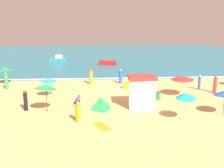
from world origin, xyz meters
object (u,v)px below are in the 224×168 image
object	(u,v)px
beach_umbrella_7	(186,96)
beachgoer_9	(91,77)
beachgoer_1	(78,113)
beachgoer_0	(199,82)
beach_umbrella_3	(46,87)
beach_umbrella_0	(183,78)
beachgoer_11	(121,77)
beachgoer_6	(158,96)
beach_umbrella_1	(5,69)
parked_bicycle	(78,100)
beachgoer_3	(215,85)
beachgoer_10	(141,82)
beachgoer_7	(126,85)
small_boat_0	(108,63)
beach_tent	(101,103)
beachgoer_8	(26,101)
small_boat_1	(59,59)
beachgoer_5	(6,81)
lifeguard_cabana	(142,91)
beach_umbrella_2	(48,80)

from	to	relation	value
beach_umbrella_7	beachgoer_9	bearing A→B (deg)	120.48
beachgoer_1	beachgoer_0	bearing A→B (deg)	34.60
beach_umbrella_3	beachgoer_1	world-z (taller)	beach_umbrella_3
beach_umbrella_0	beachgoer_11	bearing A→B (deg)	134.31
beachgoer_9	beach_umbrella_0	bearing A→B (deg)	-31.92
beachgoer_6	beach_umbrella_1	bearing A→B (deg)	156.80
parked_bicycle	beachgoer_3	size ratio (longest dim) A/B	0.95
beachgoer_3	beachgoer_10	xyz separation A→B (m)	(-7.36, 2.25, -0.09)
parked_bicycle	beachgoer_7	xyz separation A→B (m)	(4.98, 5.44, 0.02)
beachgoer_11	small_boat_0	distance (m)	13.06
beach_tent	beachgoer_8	world-z (taller)	beachgoer_8
beachgoer_6	beachgoer_7	world-z (taller)	beachgoer_7
beach_umbrella_1	beachgoer_8	size ratio (longest dim) A/B	1.21
beach_umbrella_1	beachgoer_1	world-z (taller)	beach_umbrella_1
beachgoer_1	beachgoer_10	world-z (taller)	beachgoer_10
parked_bicycle	beachgoer_11	bearing A→B (deg)	59.19
beachgoer_8	parked_bicycle	bearing A→B (deg)	18.94
parked_bicycle	beachgoer_1	xyz separation A→B (m)	(0.29, -4.35, 0.34)
small_boat_1	beachgoer_1	bearing A→B (deg)	-80.16
beach_tent	beachgoer_1	distance (m)	3.35
beach_umbrella_0	beachgoer_5	world-z (taller)	beach_umbrella_0
beach_umbrella_3	beachgoer_9	distance (m)	10.42
beachgoer_7	beachgoer_8	distance (m)	11.58
beach_umbrella_7	beachgoer_10	distance (m)	10.06
lifeguard_cabana	beach_umbrella_3	bearing A→B (deg)	-174.66
beach_umbrella_1	small_boat_0	xyz separation A→B (m)	(12.55, 12.75, -1.45)
lifeguard_cabana	beach_umbrella_0	size ratio (longest dim) A/B	0.90
beachgoer_7	beachgoer_9	size ratio (longest dim) A/B	0.52
beachgoer_0	beachgoer_11	xyz separation A→B (m)	(-8.33, 3.40, 0.00)
beachgoer_5	small_boat_1	size ratio (longest dim) A/B	0.57
beach_umbrella_2	beach_umbrella_7	world-z (taller)	beach_umbrella_7
parked_bicycle	small_boat_1	xyz separation A→B (m)	(-4.81, 25.08, 0.11)
beachgoer_3	beachgoer_0	bearing A→B (deg)	125.79
beach_umbrella_2	beachgoer_0	xyz separation A→B (m)	(15.96, 1.96, -0.94)
parked_bicycle	beachgoer_0	world-z (taller)	beachgoer_0
beachgoer_7	small_boat_0	bearing A→B (deg)	94.84
beachgoer_1	beachgoer_11	bearing A→B (deg)	70.23
beach_umbrella_2	beachgoer_5	world-z (taller)	same
beachgoer_6	beachgoer_7	xyz separation A→B (m)	(-2.70, 4.45, 0.02)
beachgoer_5	small_boat_1	xyz separation A→B (m)	(3.33, 19.18, -0.42)
beach_umbrella_0	beachgoer_3	bearing A→B (deg)	12.87
beach_umbrella_7	beachgoer_3	size ratio (longest dim) A/B	1.22
beach_umbrella_0	small_boat_0	size ratio (longest dim) A/B	1.05
small_boat_1	beachgoer_10	bearing A→B (deg)	-59.93
beachgoer_5	beach_umbrella_0	bearing A→B (deg)	-11.83
lifeguard_cabana	beach_umbrella_3	size ratio (longest dim) A/B	1.13
beachgoer_5	beachgoer_6	bearing A→B (deg)	-17.25
beach_umbrella_1	beachgoer_5	world-z (taller)	beach_umbrella_1
beachgoer_9	small_boat_1	bearing A→B (deg)	108.88
beach_umbrella_2	small_boat_1	size ratio (longest dim) A/B	0.58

